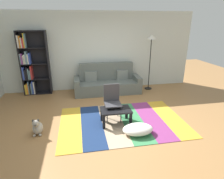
{
  "coord_description": "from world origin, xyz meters",
  "views": [
    {
      "loc": [
        -0.78,
        -4.11,
        2.34
      ],
      "look_at": [
        0.07,
        0.47,
        0.65
      ],
      "focal_mm": 29.91,
      "sensor_mm": 36.0,
      "label": 1
    }
  ],
  "objects_px": {
    "bookshelf": "(31,66)",
    "folding_chair": "(112,99)",
    "couch": "(107,83)",
    "coffee_table": "(116,112)",
    "dog": "(37,127)",
    "pouf": "(138,129)",
    "tv_remote": "(114,108)",
    "standing_lamp": "(151,44)"
  },
  "relations": [
    {
      "from": "bookshelf",
      "to": "dog",
      "type": "relative_size",
      "value": 5.28
    },
    {
      "from": "couch",
      "to": "standing_lamp",
      "type": "height_order",
      "value": "standing_lamp"
    },
    {
      "from": "bookshelf",
      "to": "coffee_table",
      "type": "distance_m",
      "value": 3.48
    },
    {
      "from": "couch",
      "to": "bookshelf",
      "type": "distance_m",
      "value": 2.58
    },
    {
      "from": "couch",
      "to": "standing_lamp",
      "type": "xyz_separation_m",
      "value": [
        1.55,
        0.05,
        1.27
      ]
    },
    {
      "from": "couch",
      "to": "dog",
      "type": "distance_m",
      "value": 3.03
    },
    {
      "from": "pouf",
      "to": "tv_remote",
      "type": "bearing_deg",
      "value": 126.07
    },
    {
      "from": "couch",
      "to": "pouf",
      "type": "bearing_deg",
      "value": -84.97
    },
    {
      "from": "bookshelf",
      "to": "folding_chair",
      "type": "bearing_deg",
      "value": -44.04
    },
    {
      "from": "couch",
      "to": "bookshelf",
      "type": "relative_size",
      "value": 1.08
    },
    {
      "from": "couch",
      "to": "bookshelf",
      "type": "bearing_deg",
      "value": 173.45
    },
    {
      "from": "coffee_table",
      "to": "tv_remote",
      "type": "xyz_separation_m",
      "value": [
        -0.03,
        0.03,
        0.08
      ]
    },
    {
      "from": "folding_chair",
      "to": "bookshelf",
      "type": "bearing_deg",
      "value": 146.91
    },
    {
      "from": "dog",
      "to": "bookshelf",
      "type": "bearing_deg",
      "value": 101.91
    },
    {
      "from": "pouf",
      "to": "dog",
      "type": "xyz_separation_m",
      "value": [
        -2.17,
        0.41,
        0.04
      ]
    },
    {
      "from": "tv_remote",
      "to": "dog",
      "type": "bearing_deg",
      "value": -135.01
    },
    {
      "from": "coffee_table",
      "to": "folding_chair",
      "type": "xyz_separation_m",
      "value": [
        -0.04,
        0.27,
        0.23
      ]
    },
    {
      "from": "couch",
      "to": "bookshelf",
      "type": "height_order",
      "value": "bookshelf"
    },
    {
      "from": "bookshelf",
      "to": "couch",
      "type": "bearing_deg",
      "value": -6.55
    },
    {
      "from": "coffee_table",
      "to": "standing_lamp",
      "type": "bearing_deg",
      "value": 53.12
    },
    {
      "from": "couch",
      "to": "pouf",
      "type": "xyz_separation_m",
      "value": [
        0.24,
        -2.74,
        -0.22
      ]
    },
    {
      "from": "coffee_table",
      "to": "pouf",
      "type": "xyz_separation_m",
      "value": [
        0.39,
        -0.54,
        -0.19
      ]
    },
    {
      "from": "bookshelf",
      "to": "folding_chair",
      "type": "xyz_separation_m",
      "value": [
        2.3,
        -2.22,
        -0.43
      ]
    },
    {
      "from": "standing_lamp",
      "to": "pouf",
      "type": "bearing_deg",
      "value": -115.03
    },
    {
      "from": "pouf",
      "to": "tv_remote",
      "type": "relative_size",
      "value": 4.52
    },
    {
      "from": "dog",
      "to": "coffee_table",
      "type": "bearing_deg",
      "value": 4.11
    },
    {
      "from": "pouf",
      "to": "tv_remote",
      "type": "distance_m",
      "value": 0.75
    },
    {
      "from": "couch",
      "to": "folding_chair",
      "type": "distance_m",
      "value": 1.96
    },
    {
      "from": "bookshelf",
      "to": "standing_lamp",
      "type": "distance_m",
      "value": 4.09
    },
    {
      "from": "pouf",
      "to": "dog",
      "type": "bearing_deg",
      "value": 169.25
    },
    {
      "from": "bookshelf",
      "to": "coffee_table",
      "type": "relative_size",
      "value": 2.92
    },
    {
      "from": "folding_chair",
      "to": "dog",
      "type": "bearing_deg",
      "value": -156.32
    },
    {
      "from": "bookshelf",
      "to": "folding_chair",
      "type": "height_order",
      "value": "bookshelf"
    },
    {
      "from": "coffee_table",
      "to": "tv_remote",
      "type": "distance_m",
      "value": 0.09
    },
    {
      "from": "dog",
      "to": "standing_lamp",
      "type": "bearing_deg",
      "value": 34.41
    },
    {
      "from": "pouf",
      "to": "folding_chair",
      "type": "relative_size",
      "value": 0.75
    },
    {
      "from": "pouf",
      "to": "folding_chair",
      "type": "bearing_deg",
      "value": 117.84
    },
    {
      "from": "pouf",
      "to": "standing_lamp",
      "type": "height_order",
      "value": "standing_lamp"
    },
    {
      "from": "bookshelf",
      "to": "dog",
      "type": "distance_m",
      "value": 2.79
    },
    {
      "from": "pouf",
      "to": "standing_lamp",
      "type": "bearing_deg",
      "value": 64.97
    },
    {
      "from": "folding_chair",
      "to": "standing_lamp",
      "type": "bearing_deg",
      "value": 59.9
    },
    {
      "from": "pouf",
      "to": "bookshelf",
      "type": "bearing_deg",
      "value": 131.96
    }
  ]
}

